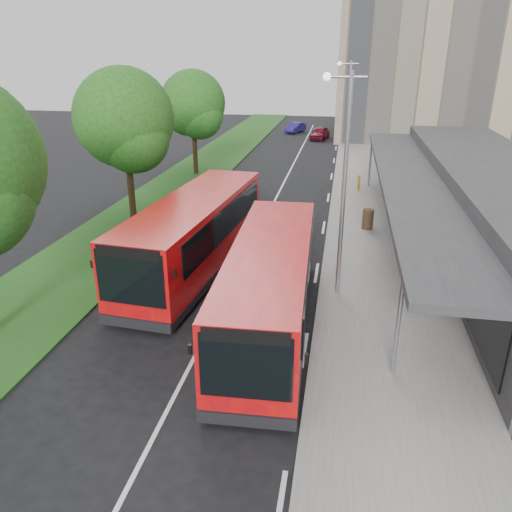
# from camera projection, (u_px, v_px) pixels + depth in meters

# --- Properties ---
(ground) EXTENTS (120.00, 120.00, 0.00)m
(ground) POSITION_uv_depth(u_px,v_px,m) (218.00, 311.00, 18.07)
(ground) COLOR black
(ground) RESTS_ON ground
(pavement) EXTENTS (5.00, 80.00, 0.15)m
(pavement) POSITION_uv_depth(u_px,v_px,m) (369.00, 183.00, 35.30)
(pavement) COLOR slate
(pavement) RESTS_ON ground
(grass_verge) EXTENTS (5.00, 80.00, 0.10)m
(grass_verge) POSITION_uv_depth(u_px,v_px,m) (192.00, 176.00, 37.40)
(grass_verge) COLOR #184516
(grass_verge) RESTS_ON ground
(lane_centre_line) EXTENTS (0.12, 70.00, 0.01)m
(lane_centre_line) POSITION_uv_depth(u_px,v_px,m) (275.00, 199.00, 31.74)
(lane_centre_line) COLOR silver
(lane_centre_line) RESTS_ON ground
(kerb_dashes) EXTENTS (0.12, 56.00, 0.01)m
(kerb_dashes) POSITION_uv_depth(u_px,v_px,m) (330.00, 186.00, 34.85)
(kerb_dashes) COLOR silver
(kerb_dashes) RESTS_ON ground
(office_block) EXTENTS (22.00, 12.00, 18.00)m
(office_block) POSITION_uv_depth(u_px,v_px,m) (450.00, 49.00, 50.67)
(office_block) COLOR tan
(office_block) RESTS_ON ground
(station_building) EXTENTS (7.70, 26.00, 4.00)m
(station_building) POSITION_uv_depth(u_px,v_px,m) (489.00, 209.00, 22.84)
(station_building) COLOR #2C2C2F
(station_building) RESTS_ON ground
(tree_mid) EXTENTS (5.06, 5.06, 8.13)m
(tree_mid) POSITION_uv_depth(u_px,v_px,m) (125.00, 125.00, 25.46)
(tree_mid) COLOR #352415
(tree_mid) RESTS_ON ground
(tree_far) EXTENTS (4.74, 4.74, 7.62)m
(tree_far) POSITION_uv_depth(u_px,v_px,m) (193.00, 108.00, 36.52)
(tree_far) COLOR #352415
(tree_far) RESTS_ON ground
(lamp_post_near) EXTENTS (1.44, 0.28, 8.00)m
(lamp_post_near) POSITION_uv_depth(u_px,v_px,m) (342.00, 175.00, 17.44)
(lamp_post_near) COLOR #919399
(lamp_post_near) RESTS_ON pavement
(lamp_post_far) EXTENTS (1.44, 0.28, 8.00)m
(lamp_post_far) POSITION_uv_depth(u_px,v_px,m) (347.00, 112.00, 35.67)
(lamp_post_far) COLOR #919399
(lamp_post_far) RESTS_ON pavement
(bus_main) EXTENTS (3.07, 10.52, 2.95)m
(bus_main) POSITION_uv_depth(u_px,v_px,m) (270.00, 287.00, 16.45)
(bus_main) COLOR red
(bus_main) RESTS_ON ground
(bus_second) EXTENTS (3.78, 11.26, 3.13)m
(bus_second) POSITION_uv_depth(u_px,v_px,m) (195.00, 235.00, 20.86)
(bus_second) COLOR red
(bus_second) RESTS_ON ground
(litter_bin) EXTENTS (0.71, 0.71, 1.03)m
(litter_bin) POSITION_uv_depth(u_px,v_px,m) (368.00, 219.00, 25.83)
(litter_bin) COLOR #3A2817
(litter_bin) RESTS_ON pavement
(bollard) EXTENTS (0.21, 0.21, 1.01)m
(bollard) POSITION_uv_depth(u_px,v_px,m) (359.00, 183.00, 33.01)
(bollard) COLOR #F6B20C
(bollard) RESTS_ON pavement
(car_near) EXTENTS (2.20, 4.10, 1.33)m
(car_near) POSITION_uv_depth(u_px,v_px,m) (320.00, 133.00, 53.28)
(car_near) COLOR maroon
(car_near) RESTS_ON ground
(car_far) EXTENTS (2.30, 3.64, 1.13)m
(car_far) POSITION_uv_depth(u_px,v_px,m) (295.00, 128.00, 57.75)
(car_far) COLOR navy
(car_far) RESTS_ON ground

